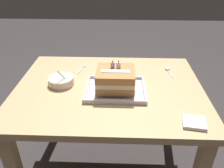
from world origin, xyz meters
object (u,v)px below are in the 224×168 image
object	(u,v)px
foil_tray	(115,90)
serving_spoon_near_tray	(83,68)
bowl_stack	(61,81)
serving_spoon_by_bowls	(168,70)
birthday_cake	(115,79)
napkin_pile	(194,122)

from	to	relation	value
foil_tray	serving_spoon_near_tray	size ratio (longest dim) A/B	2.69
bowl_stack	serving_spoon_near_tray	xyz separation A→B (m)	(0.09, 0.21, -0.02)
bowl_stack	serving_spoon_by_bowls	world-z (taller)	bowl_stack
foil_tray	bowl_stack	size ratio (longest dim) A/B	2.22
foil_tray	serving_spoon_by_bowls	world-z (taller)	foil_tray
birthday_cake	serving_spoon_by_bowls	size ratio (longest dim) A/B	1.60
serving_spoon_by_bowls	bowl_stack	bearing A→B (deg)	-162.99
birthday_cake	bowl_stack	world-z (taller)	birthday_cake
bowl_stack	serving_spoon_by_bowls	bearing A→B (deg)	17.01
birthday_cake	bowl_stack	distance (m)	0.32
foil_tray	napkin_pile	bearing A→B (deg)	-36.29
serving_spoon_by_bowls	napkin_pile	distance (m)	0.51
bowl_stack	birthday_cake	bearing A→B (deg)	-11.32
foil_tray	serving_spoon_by_bowls	size ratio (longest dim) A/B	2.62
birthday_cake	napkin_pile	distance (m)	0.44
bowl_stack	napkin_pile	xyz separation A→B (m)	(0.66, -0.32, -0.01)
birthday_cake	serving_spoon_near_tray	world-z (taller)	birthday_cake
bowl_stack	serving_spoon_near_tray	distance (m)	0.22
foil_tray	napkin_pile	distance (m)	0.44
serving_spoon_near_tray	napkin_pile	world-z (taller)	napkin_pile
foil_tray	napkin_pile	xyz separation A→B (m)	(0.35, -0.26, 0.00)
foil_tray	serving_spoon_by_bowls	bearing A→B (deg)	38.04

